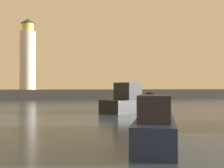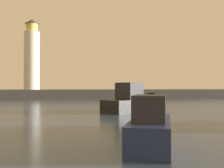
{
  "view_description": "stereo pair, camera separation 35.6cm",
  "coord_description": "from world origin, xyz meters",
  "views": [
    {
      "loc": [
        -1.56,
        -1.46,
        2.2
      ],
      "look_at": [
        1.96,
        15.5,
        2.41
      ],
      "focal_mm": 41.95,
      "sensor_mm": 36.0,
      "label": 1
    },
    {
      "loc": [
        -1.21,
        -1.53,
        2.2
      ],
      "look_at": [
        1.96,
        15.5,
        2.41
      ],
      "focal_mm": 41.95,
      "sensor_mm": 36.0,
      "label": 2
    }
  ],
  "objects": [
    {
      "name": "ground_plane",
      "position": [
        0.0,
        25.28,
        0.0
      ],
      "size": [
        220.0,
        220.0,
        0.0
      ],
      "primitive_type": "plane",
      "color": "#2D3D51"
    },
    {
      "name": "breakwater",
      "position": [
        0.0,
        50.56,
        0.86
      ],
      "size": [
        80.61,
        5.51,
        1.72
      ],
      "primitive_type": "cube",
      "color": "#423F3D",
      "rests_on": "ground_plane"
    },
    {
      "name": "lighthouse",
      "position": [
        -7.21,
        50.56,
        8.13
      ],
      "size": [
        2.91,
        2.91,
        13.54
      ],
      "color": "silver",
      "rests_on": "breakwater"
    },
    {
      "name": "motorboat_2",
      "position": [
        2.23,
        8.36,
        0.68
      ],
      "size": [
        3.45,
        5.77,
        2.05
      ],
      "color": "#1E284C",
      "rests_on": "ground_plane"
    },
    {
      "name": "motorboat_3",
      "position": [
        5.87,
        21.93,
        0.79
      ],
      "size": [
        7.65,
        6.3,
        3.05
      ],
      "color": "black",
      "rests_on": "ground_plane"
    }
  ]
}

